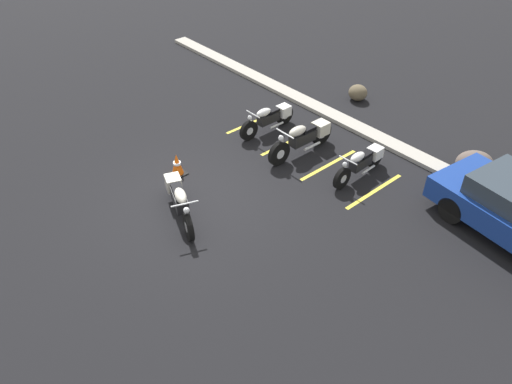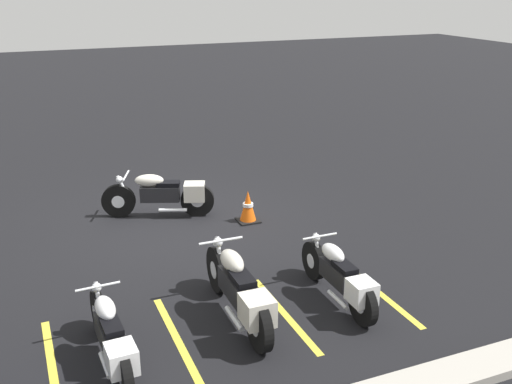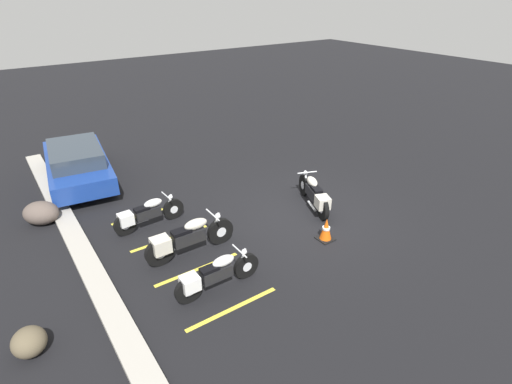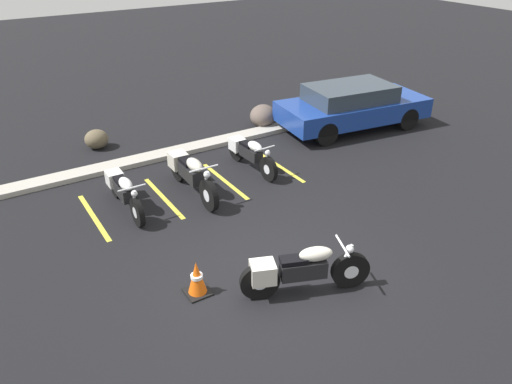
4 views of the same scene
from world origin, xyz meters
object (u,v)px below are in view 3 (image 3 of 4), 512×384
object	(u,v)px
parked_bike_2	(146,214)
car_blue	(77,163)
traffic_cone	(326,230)
parked_bike_0	(214,275)
landscape_rock_0	(41,213)
motorcycle_cream_featured	(315,194)
parked_bike_1	(186,238)
landscape_rock_1	(29,342)

from	to	relation	value
parked_bike_2	car_blue	bearing A→B (deg)	98.71
parked_bike_2	traffic_cone	bearing A→B (deg)	-44.14
parked_bike_0	landscape_rock_0	world-z (taller)	parked_bike_0
motorcycle_cream_featured	parked_bike_1	size ratio (longest dim) A/B	0.90
car_blue	traffic_cone	bearing A→B (deg)	-141.47
parked_bike_0	parked_bike_2	bearing A→B (deg)	94.69
car_blue	traffic_cone	world-z (taller)	car_blue
landscape_rock_0	traffic_cone	xyz separation A→B (m)	(-5.00, -5.82, -0.03)
car_blue	parked_bike_0	bearing A→B (deg)	-164.67
motorcycle_cream_featured	traffic_cone	xyz separation A→B (m)	(-1.40, 0.86, -0.17)
motorcycle_cream_featured	parked_bike_2	bearing A→B (deg)	89.30
car_blue	motorcycle_cream_featured	bearing A→B (deg)	-130.51
parked_bike_0	car_blue	xyz separation A→B (m)	(7.16, 1.03, 0.26)
motorcycle_cream_featured	parked_bike_0	bearing A→B (deg)	130.54
parked_bike_2	traffic_cone	distance (m)	4.75
landscape_rock_1	motorcycle_cream_featured	bearing A→B (deg)	-82.20
motorcycle_cream_featured	landscape_rock_0	distance (m)	7.59
parked_bike_2	landscape_rock_0	distance (m)	2.93
car_blue	landscape_rock_1	bearing A→B (deg)	167.20
parked_bike_1	landscape_rock_0	world-z (taller)	parked_bike_1
car_blue	landscape_rock_1	size ratio (longest dim) A/B	7.25
parked_bike_2	landscape_rock_0	size ratio (longest dim) A/B	2.08
motorcycle_cream_featured	landscape_rock_1	world-z (taller)	motorcycle_cream_featured
landscape_rock_0	car_blue	bearing A→B (deg)	-35.54
car_blue	traffic_cone	distance (m)	8.31
parked_bike_0	landscape_rock_0	distance (m)	5.67
parked_bike_2	landscape_rock_0	xyz separation A→B (m)	(1.85, 2.27, -0.10)
parked_bike_2	landscape_rock_1	world-z (taller)	parked_bike_2
motorcycle_cream_featured	parked_bike_0	world-z (taller)	motorcycle_cream_featured
parked_bike_1	landscape_rock_0	xyz separation A→B (m)	(3.59, 2.61, -0.17)
car_blue	traffic_cone	xyz separation A→B (m)	(-7.09, -4.33, -0.40)
parked_bike_0	motorcycle_cream_featured	bearing A→B (deg)	19.76
parked_bike_2	landscape_rock_1	distance (m)	4.27
parked_bike_1	landscape_rock_0	size ratio (longest dim) A/B	2.42
parked_bike_0	parked_bike_2	distance (m)	3.24
parked_bike_2	car_blue	xyz separation A→B (m)	(3.93, 0.78, 0.27)
parked_bike_0	parked_bike_1	xyz separation A→B (m)	(1.49, -0.09, 0.06)
parked_bike_1	car_blue	world-z (taller)	car_blue
parked_bike_2	traffic_cone	size ratio (longest dim) A/B	3.24
car_blue	landscape_rock_1	world-z (taller)	car_blue
parked_bike_0	landscape_rock_1	xyz separation A→B (m)	(0.43, 3.47, -0.16)
landscape_rock_1	parked_bike_1	bearing A→B (deg)	-73.43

